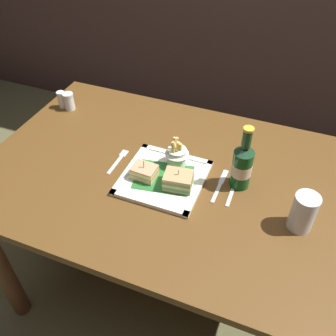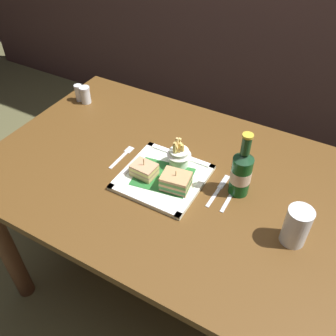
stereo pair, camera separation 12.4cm
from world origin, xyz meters
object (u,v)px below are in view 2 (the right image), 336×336
(square_plate, at_px, (163,178))
(sandwich_half_right, at_px, (176,181))
(fork, at_px, (123,156))
(salt_shaker, at_px, (79,94))
(dining_table, at_px, (173,199))
(sandwich_half_left, at_px, (144,170))
(beer_bottle, at_px, (241,172))
(knife, at_px, (219,189))
(fries_cup, at_px, (179,154))
(pepper_shaker, at_px, (86,96))
(water_glass, at_px, (296,228))
(spoon, at_px, (232,192))

(square_plate, xyz_separation_m, sandwich_half_right, (0.06, -0.02, 0.03))
(fork, xyz_separation_m, salt_shaker, (-0.39, 0.23, 0.03))
(dining_table, distance_m, fork, 0.25)
(square_plate, xyz_separation_m, sandwich_half_left, (-0.06, -0.02, 0.03))
(beer_bottle, bearing_deg, square_plate, -164.09)
(knife, bearing_deg, sandwich_half_right, -151.35)
(fries_cup, height_order, knife, fries_cup)
(square_plate, height_order, fork, square_plate)
(fries_cup, bearing_deg, beer_bottle, -2.68)
(fork, height_order, knife, same)
(sandwich_half_left, bearing_deg, beer_bottle, 16.70)
(fork, bearing_deg, fries_cup, 13.45)
(dining_table, distance_m, beer_bottle, 0.32)
(salt_shaker, bearing_deg, dining_table, -20.42)
(sandwich_half_left, height_order, fries_cup, fries_cup)
(fork, bearing_deg, beer_bottle, 5.03)
(dining_table, xyz_separation_m, square_plate, (-0.02, -0.04, 0.13))
(fries_cup, distance_m, pepper_shaker, 0.59)
(dining_table, xyz_separation_m, sandwich_half_right, (0.04, -0.06, 0.16))
(fries_cup, height_order, salt_shaker, fries_cup)
(sandwich_half_left, distance_m, knife, 0.26)
(square_plate, bearing_deg, water_glass, -4.87)
(fries_cup, xyz_separation_m, pepper_shaker, (-0.56, 0.18, -0.02))
(sandwich_half_left, bearing_deg, salt_shaker, 151.40)
(salt_shaker, bearing_deg, sandwich_half_left, -28.60)
(water_glass, distance_m, fork, 0.65)
(sandwich_half_left, bearing_deg, pepper_shaker, 149.62)
(pepper_shaker, bearing_deg, beer_bottle, -13.49)
(water_glass, bearing_deg, salt_shaker, 163.91)
(sandwich_half_right, relative_size, pepper_shaker, 1.35)
(sandwich_half_right, bearing_deg, salt_shaker, 156.23)
(spoon, bearing_deg, beer_bottle, 55.70)
(fries_cup, bearing_deg, square_plate, -101.20)
(square_plate, bearing_deg, salt_shaker, 155.82)
(sandwich_half_right, height_order, water_glass, water_glass)
(fries_cup, xyz_separation_m, knife, (0.17, -0.03, -0.06))
(dining_table, distance_m, fries_cup, 0.19)
(dining_table, xyz_separation_m, water_glass, (0.44, -0.08, 0.18))
(fork, relative_size, knife, 0.83)
(beer_bottle, height_order, water_glass, beer_bottle)
(beer_bottle, bearing_deg, pepper_shaker, 166.51)
(water_glass, relative_size, knife, 0.76)
(dining_table, relative_size, spoon, 10.86)
(square_plate, height_order, knife, square_plate)
(dining_table, height_order, fries_cup, fries_cup)
(fork, bearing_deg, sandwich_half_right, -12.13)
(square_plate, height_order, sandwich_half_right, sandwich_half_right)
(water_glass, height_order, spoon, water_glass)
(square_plate, distance_m, salt_shaker, 0.64)
(sandwich_half_right, xyz_separation_m, pepper_shaker, (-0.61, 0.28, -0.00))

